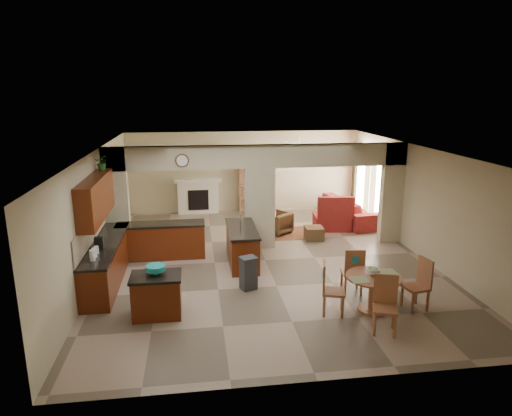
{
  "coord_description": "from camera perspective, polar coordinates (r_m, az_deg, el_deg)",
  "views": [
    {
      "loc": [
        -1.7,
        -10.7,
        4.17
      ],
      "look_at": [
        -0.2,
        0.3,
        1.29
      ],
      "focal_mm": 32.0,
      "sensor_mm": 36.0,
      "label": 1
    }
  ],
  "objects": [
    {
      "name": "floor",
      "position": [
        11.61,
        1.16,
        -6.53
      ],
      "size": [
        10.0,
        10.0,
        0.0
      ],
      "primitive_type": "plane",
      "color": "gray",
      "rests_on": "ground"
    },
    {
      "name": "ceiling",
      "position": [
        10.92,
        1.24,
        7.31
      ],
      "size": [
        10.0,
        10.0,
        0.0
      ],
      "primitive_type": "plane",
      "rotation": [
        3.14,
        0.0,
        0.0
      ],
      "color": "white",
      "rests_on": "wall_back"
    },
    {
      "name": "wall_back",
      "position": [
        16.03,
        -1.59,
        4.56
      ],
      "size": [
        8.0,
        0.0,
        8.0
      ],
      "primitive_type": "plane",
      "rotation": [
        1.57,
        0.0,
        0.0
      ],
      "color": "#BBAF89",
      "rests_on": "floor"
    },
    {
      "name": "wall_front",
      "position": [
        6.56,
        8.13,
        -10.6
      ],
      "size": [
        8.0,
        0.0,
        8.0
      ],
      "primitive_type": "plane",
      "rotation": [
        -1.57,
        0.0,
        0.0
      ],
      "color": "#BBAF89",
      "rests_on": "floor"
    },
    {
      "name": "wall_left",
      "position": [
        11.29,
        -19.29,
        -0.51
      ],
      "size": [
        0.0,
        10.0,
        10.0
      ],
      "primitive_type": "plane",
      "rotation": [
        1.57,
        0.0,
        1.57
      ],
      "color": "#BBAF89",
      "rests_on": "floor"
    },
    {
      "name": "wall_right",
      "position": [
        12.44,
        19.73,
        0.79
      ],
      "size": [
        0.0,
        10.0,
        10.0
      ],
      "primitive_type": "plane",
      "rotation": [
        1.57,
        0.0,
        -1.57
      ],
      "color": "#BBAF89",
      "rests_on": "floor"
    },
    {
      "name": "partition_left_pier",
      "position": [
        12.19,
        -17.02,
        0.74
      ],
      "size": [
        0.6,
        0.25,
        2.8
      ],
      "primitive_type": "cube",
      "color": "#BBAF89",
      "rests_on": "floor"
    },
    {
      "name": "partition_center_pier",
      "position": [
        12.22,
        0.46,
        -0.03
      ],
      "size": [
        0.8,
        0.25,
        2.2
      ],
      "primitive_type": "cube",
      "color": "#BBAF89",
      "rests_on": "floor"
    },
    {
      "name": "partition_right_pier",
      "position": [
        13.18,
        16.6,
        1.78
      ],
      "size": [
        0.6,
        0.25,
        2.8
      ],
      "primitive_type": "cube",
      "color": "#BBAF89",
      "rests_on": "floor"
    },
    {
      "name": "partition_header",
      "position": [
        11.94,
        0.47,
        6.48
      ],
      "size": [
        8.0,
        0.25,
        0.6
      ],
      "primitive_type": "cube",
      "color": "#BBAF89",
      "rests_on": "partition_center_pier"
    },
    {
      "name": "kitchen_counter",
      "position": [
        11.2,
        -15.41,
        -5.35
      ],
      "size": [
        2.52,
        3.29,
        1.48
      ],
      "color": "#461808",
      "rests_on": "floor"
    },
    {
      "name": "upper_cabinets",
      "position": [
        10.37,
        -19.39,
        1.16
      ],
      "size": [
        0.35,
        2.4,
        0.9
      ],
      "primitive_type": "cube",
      "color": "#461808",
      "rests_on": "wall_left"
    },
    {
      "name": "peninsula",
      "position": [
        11.27,
        -1.76,
        -4.71
      ],
      "size": [
        0.7,
        1.85,
        0.91
      ],
      "color": "#461808",
      "rests_on": "floor"
    },
    {
      "name": "wall_clock",
      "position": [
        11.68,
        -9.22,
        5.87
      ],
      "size": [
        0.34,
        0.03,
        0.34
      ],
      "primitive_type": "cylinder",
      "rotation": [
        1.57,
        0.0,
        0.0
      ],
      "color": "#51381B",
      "rests_on": "partition_header"
    },
    {
      "name": "rug",
      "position": [
        13.77,
        4.75,
        -3.14
      ],
      "size": [
        1.6,
        1.3,
        0.01
      ],
      "primitive_type": "cube",
      "color": "#955336",
      "rests_on": "floor"
    },
    {
      "name": "fireplace",
      "position": [
        15.93,
        -7.24,
        1.51
      ],
      "size": [
        1.6,
        0.35,
        1.2
      ],
      "color": "silver",
      "rests_on": "floor"
    },
    {
      "name": "shelving_unit",
      "position": [
        15.99,
        -0.26,
        2.72
      ],
      "size": [
        1.0,
        0.32,
        1.8
      ],
      "primitive_type": "cube",
      "color": "brown",
      "rests_on": "floor"
    },
    {
      "name": "window_a",
      "position": [
        14.49,
        15.44,
        2.16
      ],
      "size": [
        0.02,
        0.9,
        1.9
      ],
      "primitive_type": "cube",
      "color": "white",
      "rests_on": "wall_right"
    },
    {
      "name": "window_b",
      "position": [
        16.03,
        13.09,
        3.47
      ],
      "size": [
        0.02,
        0.9,
        1.9
      ],
      "primitive_type": "cube",
      "color": "white",
      "rests_on": "wall_right"
    },
    {
      "name": "glazed_door",
      "position": [
        15.29,
        14.17,
        2.3
      ],
      "size": [
        0.02,
        0.7,
        2.1
      ],
      "primitive_type": "cube",
      "color": "white",
      "rests_on": "wall_right"
    },
    {
      "name": "drape_a_left",
      "position": [
        13.94,
        16.24,
        1.63
      ],
      "size": [
        0.1,
        0.28,
        2.3
      ],
      "primitive_type": "cube",
      "color": "#3E2219",
      "rests_on": "wall_right"
    },
    {
      "name": "drape_a_right",
      "position": [
        15.02,
        14.42,
        2.65
      ],
      "size": [
        0.1,
        0.28,
        2.3
      ],
      "primitive_type": "cube",
      "color": "#3E2219",
      "rests_on": "wall_right"
    },
    {
      "name": "drape_b_left",
      "position": [
        15.47,
        13.73,
        3.03
      ],
      "size": [
        0.1,
        0.28,
        2.3
      ],
      "primitive_type": "cube",
      "color": "#3E2219",
      "rests_on": "wall_right"
    },
    {
      "name": "drape_b_right",
      "position": [
        16.57,
        12.23,
        3.86
      ],
      "size": [
        0.1,
        0.28,
        2.3
      ],
      "primitive_type": "cube",
      "color": "#3E2219",
      "rests_on": "wall_right"
    },
    {
      "name": "ceiling_fan",
      "position": [
        14.16,
        5.37,
        7.93
      ],
      "size": [
        1.0,
        1.0,
        0.1
      ],
      "primitive_type": "cylinder",
      "color": "white",
      "rests_on": "ceiling"
    },
    {
      "name": "kitchen_island",
      "position": [
        8.96,
        -12.29,
        -10.61
      ],
      "size": [
        0.95,
        0.68,
        0.82
      ],
      "rotation": [
        0.0,
        0.0,
        0.0
      ],
      "color": "#461808",
      "rests_on": "floor"
    },
    {
      "name": "teal_bowl",
      "position": [
        8.82,
        -12.44,
        -7.55
      ],
      "size": [
        0.37,
        0.37,
        0.17
      ],
      "primitive_type": "cylinder",
      "color": "teal",
      "rests_on": "kitchen_island"
    },
    {
      "name": "trash_can",
      "position": [
        9.89,
        -0.96,
        -8.29
      ],
      "size": [
        0.39,
        0.36,
        0.67
      ],
      "primitive_type": "cube",
      "rotation": [
        0.0,
        0.0,
        0.36
      ],
      "color": "#313134",
      "rests_on": "floor"
    },
    {
      "name": "dining_table",
      "position": [
        9.18,
        14.43,
        -9.6
      ],
      "size": [
        1.07,
        1.07,
        0.73
      ],
      "color": "brown",
      "rests_on": "floor"
    },
    {
      "name": "fruit_bowl",
      "position": [
        9.12,
        14.38,
        -7.65
      ],
      "size": [
        0.27,
        0.27,
        0.15
      ],
      "primitive_type": "cylinder",
      "color": "#7DB827",
      "rests_on": "dining_table"
    },
    {
      "name": "sofa",
      "position": [
        15.18,
        11.7,
        -0.2
      ],
      "size": [
        2.82,
        1.49,
        0.78
      ],
      "primitive_type": "imported",
      "rotation": [
        0.0,
        0.0,
        1.74
      ],
      "color": "maroon",
      "rests_on": "floor"
    },
    {
      "name": "chaise",
      "position": [
        14.33,
        9.43,
        -1.7
      ],
      "size": [
        1.2,
        1.03,
        0.44
      ],
      "primitive_type": "cube",
      "rotation": [
        0.0,
        0.0,
        -0.13
      ],
      "color": "maroon",
      "rests_on": "floor"
    },
    {
      "name": "armchair",
      "position": [
        13.66,
        2.71,
        -1.85
      ],
      "size": [
        0.98,
        0.98,
        0.65
      ],
      "primitive_type": "imported",
      "rotation": [
        0.0,
        0.0,
        3.8
      ],
      "color": "maroon",
      "rests_on": "floor"
    },
    {
      "name": "ottoman",
      "position": [
        13.23,
        7.24,
        -3.14
      ],
      "size": [
        0.53,
        0.53,
        0.37
      ],
      "primitive_type": "cube",
      "rotation": [
        0.0,
        0.0,
        -0.04
      ],
      "color": "maroon",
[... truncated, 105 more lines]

